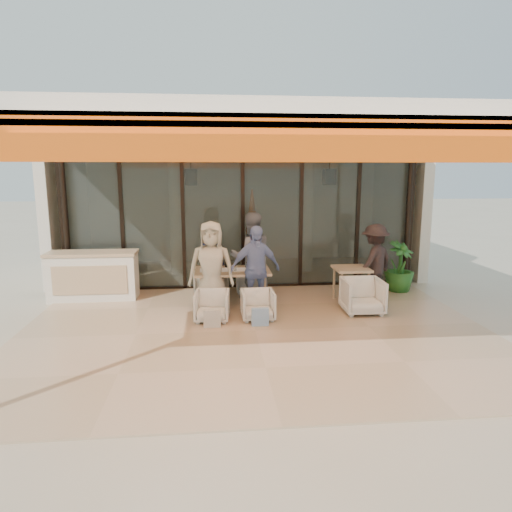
# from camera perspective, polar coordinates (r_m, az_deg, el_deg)

# --- Properties ---
(ground) EXTENTS (70.00, 70.00, 0.00)m
(ground) POSITION_cam_1_polar(r_m,az_deg,el_deg) (7.90, -0.09, -9.45)
(ground) COLOR #C6B293
(ground) RESTS_ON ground
(terrace_floor) EXTENTS (8.00, 6.00, 0.01)m
(terrace_floor) POSITION_cam_1_polar(r_m,az_deg,el_deg) (7.90, -0.09, -9.42)
(terrace_floor) COLOR tan
(terrace_floor) RESTS_ON ground
(terrace_structure) EXTENTS (8.00, 6.00, 3.40)m
(terrace_structure) POSITION_cam_1_polar(r_m,az_deg,el_deg) (7.18, 0.11, 14.92)
(terrace_structure) COLOR silver
(terrace_structure) RESTS_ON ground
(glass_storefront) EXTENTS (8.08, 0.10, 3.20)m
(glass_storefront) POSITION_cam_1_polar(r_m,az_deg,el_deg) (10.47, -1.67, 4.53)
(glass_storefront) COLOR #9EADA3
(glass_storefront) RESTS_ON ground
(interior_block) EXTENTS (9.05, 3.62, 3.52)m
(interior_block) POSITION_cam_1_polar(r_m,az_deg,el_deg) (12.73, -2.37, 8.47)
(interior_block) COLOR silver
(interior_block) RESTS_ON ground
(host_counter) EXTENTS (1.85, 0.65, 1.04)m
(host_counter) POSITION_cam_1_polar(r_m,az_deg,el_deg) (10.24, -19.68, -2.30)
(host_counter) COLOR silver
(host_counter) RESTS_ON ground
(dining_table) EXTENTS (1.50, 0.90, 0.93)m
(dining_table) POSITION_cam_1_polar(r_m,az_deg,el_deg) (9.22, -3.01, -2.08)
(dining_table) COLOR tan
(dining_table) RESTS_ON ground
(chair_far_left) EXTENTS (0.78, 0.76, 0.65)m
(chair_far_left) POSITION_cam_1_polar(r_m,az_deg,el_deg) (10.21, -5.55, -2.94)
(chair_far_left) COLOR silver
(chair_far_left) RESTS_ON ground
(chair_far_right) EXTENTS (0.60, 0.57, 0.61)m
(chair_far_right) POSITION_cam_1_polar(r_m,az_deg,el_deg) (10.25, -0.85, -2.96)
(chair_far_right) COLOR silver
(chair_far_right) RESTS_ON ground
(chair_near_left) EXTENTS (0.66, 0.62, 0.63)m
(chair_near_left) POSITION_cam_1_polar(r_m,az_deg,el_deg) (8.38, -5.53, -6.06)
(chair_near_left) COLOR silver
(chair_near_left) RESTS_ON ground
(chair_near_right) EXTENTS (0.61, 0.57, 0.61)m
(chair_near_right) POSITION_cam_1_polar(r_m,az_deg,el_deg) (8.42, 0.23, -5.98)
(chair_near_right) COLOR silver
(chair_near_right) RESTS_ON ground
(diner_navy) EXTENTS (0.63, 0.49, 1.53)m
(diner_navy) POSITION_cam_1_polar(r_m,az_deg,el_deg) (9.63, -5.60, -1.08)
(diner_navy) COLOR #191E38
(diner_navy) RESTS_ON ground
(diner_grey) EXTENTS (1.01, 0.84, 1.86)m
(diner_grey) POSITION_cam_1_polar(r_m,az_deg,el_deg) (9.63, -0.61, -0.04)
(diner_grey) COLOR slate
(diner_grey) RESTS_ON ground
(diner_cream) EXTENTS (0.93, 0.66, 1.78)m
(diner_cream) POSITION_cam_1_polar(r_m,az_deg,el_deg) (8.72, -5.60, -1.47)
(diner_cream) COLOR beige
(diner_cream) RESTS_ON ground
(diner_periwinkle) EXTENTS (1.06, 0.64, 1.69)m
(diner_periwinkle) POSITION_cam_1_polar(r_m,az_deg,el_deg) (8.77, -0.10, -1.66)
(diner_periwinkle) COLOR #7288BE
(diner_periwinkle) RESTS_ON ground
(tote_bag_cream) EXTENTS (0.30, 0.10, 0.34)m
(tote_bag_cream) POSITION_cam_1_polar(r_m,az_deg,el_deg) (8.04, -5.50, -7.86)
(tote_bag_cream) COLOR silver
(tote_bag_cream) RESTS_ON ground
(tote_bag_blue) EXTENTS (0.30, 0.10, 0.34)m
(tote_bag_blue) POSITION_cam_1_polar(r_m,az_deg,el_deg) (8.08, 0.52, -7.71)
(tote_bag_blue) COLOR #99BFD8
(tote_bag_blue) RESTS_ON ground
(side_table) EXTENTS (0.70, 0.70, 0.74)m
(side_table) POSITION_cam_1_polar(r_m,az_deg,el_deg) (9.63, 11.83, -2.04)
(side_table) COLOR tan
(side_table) RESTS_ON ground
(side_chair) EXTENTS (0.75, 0.71, 0.76)m
(side_chair) POSITION_cam_1_polar(r_m,az_deg,el_deg) (9.00, 13.18, -4.70)
(side_chair) COLOR silver
(side_chair) RESTS_ON ground
(standing_woman) EXTENTS (1.19, 1.11, 1.61)m
(standing_woman) POSITION_cam_1_polar(r_m,az_deg,el_deg) (10.02, 14.60, -0.67)
(standing_woman) COLOR black
(standing_woman) RESTS_ON ground
(potted_palm) EXTENTS (0.90, 0.90, 1.16)m
(potted_palm) POSITION_cam_1_polar(r_m,az_deg,el_deg) (10.77, 17.51, -1.28)
(potted_palm) COLOR #1E5919
(potted_palm) RESTS_ON ground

